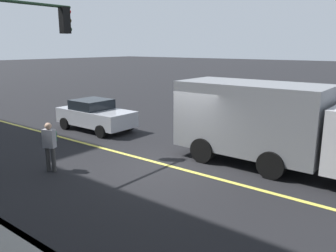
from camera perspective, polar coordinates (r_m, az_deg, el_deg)
The scene contains 6 objects.
ground at distance 12.02m, azimuth 0.32°, elevation -6.74°, with size 200.00×200.00×0.00m, color black.
curb_edge at distance 8.63m, azimuth -24.42°, elevation -15.82°, with size 80.00×0.16×0.15m, color slate.
lane_stripe_center at distance 12.02m, azimuth 0.32°, elevation -6.71°, with size 80.00×0.16×0.01m, color #D8CC4C.
car_silver at distance 17.39m, azimuth -12.05°, elevation 1.84°, with size 4.11×1.99×1.51m.
truck_gray at distance 12.14m, azimuth 17.56°, elevation 0.50°, with size 7.29×2.56×2.86m.
pedestrian_with_backpack at distance 11.96m, azimuth -19.14°, elevation -2.71°, with size 0.45×0.46×1.66m.
Camera 1 is at (-6.91, 8.95, 4.08)m, focal length 36.47 mm.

